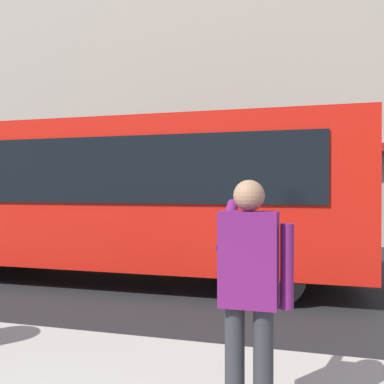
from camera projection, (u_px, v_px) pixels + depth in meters
name	position (u px, v px, depth m)	size (l,w,h in m)	color
ground_plane	(239.00, 285.00, 8.06)	(60.00, 60.00, 0.00)	#232326
building_facade_far	(273.00, 63.00, 14.56)	(28.00, 1.55, 12.00)	#A89E8E
red_bus	(122.00, 194.00, 8.49)	(9.05, 2.54, 3.08)	red
pedestrian_photographer	(250.00, 281.00, 3.04)	(0.53, 0.52, 1.70)	#2D2D33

